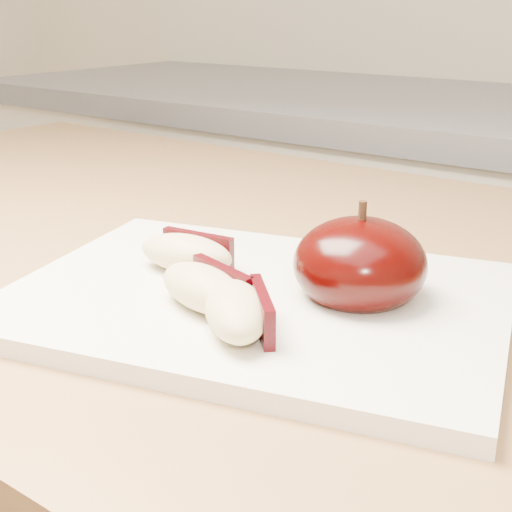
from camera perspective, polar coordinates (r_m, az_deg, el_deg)
The scene contains 5 objects.
cutting_board at distance 0.47m, azimuth 0.00°, elevation -3.57°, with size 0.32×0.24×0.01m, color silver.
apple_half at distance 0.46m, azimuth 8.30°, elevation -0.66°, with size 0.11×0.11×0.07m.
apple_wedge_a at distance 0.51m, azimuth -5.50°, elevation 0.25°, with size 0.08×0.04×0.03m.
apple_wedge_b at distance 0.45m, azimuth -4.11°, elevation -2.51°, with size 0.08×0.05×0.03m.
apple_wedge_c at distance 0.41m, azimuth -1.38°, elevation -4.39°, with size 0.08×0.08×0.03m.
Camera 1 is at (0.18, 0.04, 1.09)m, focal length 50.00 mm.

